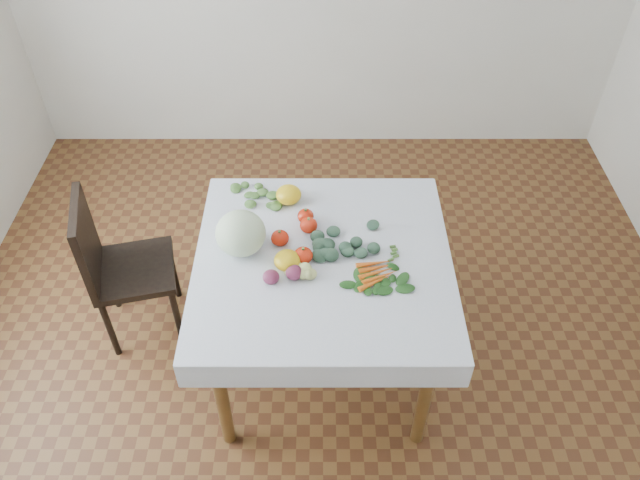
{
  "coord_description": "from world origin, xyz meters",
  "views": [
    {
      "loc": [
        -0.01,
        -1.91,
        2.71
      ],
      "look_at": [
        -0.01,
        0.05,
        0.82
      ],
      "focal_mm": 35.0,
      "sensor_mm": 36.0,
      "label": 1
    }
  ],
  "objects_px": {
    "table": "(323,274)",
    "chair": "(114,262)",
    "carrot_bunch": "(377,272)",
    "heirloom_back": "(289,195)",
    "cabbage": "(241,233)"
  },
  "relations": [
    {
      "from": "cabbage",
      "to": "carrot_bunch",
      "type": "bearing_deg",
      "value": -14.49
    },
    {
      "from": "heirloom_back",
      "to": "chair",
      "type": "bearing_deg",
      "value": -169.7
    },
    {
      "from": "chair",
      "to": "carrot_bunch",
      "type": "height_order",
      "value": "chair"
    },
    {
      "from": "table",
      "to": "carrot_bunch",
      "type": "bearing_deg",
      "value": -22.82
    },
    {
      "from": "table",
      "to": "heirloom_back",
      "type": "relative_size",
      "value": 8.24
    },
    {
      "from": "table",
      "to": "cabbage",
      "type": "height_order",
      "value": "cabbage"
    },
    {
      "from": "chair",
      "to": "carrot_bunch",
      "type": "relative_size",
      "value": 4.48
    },
    {
      "from": "chair",
      "to": "heirloom_back",
      "type": "relative_size",
      "value": 7.15
    },
    {
      "from": "table",
      "to": "heirloom_back",
      "type": "xyz_separation_m",
      "value": [
        -0.16,
        0.39,
        0.14
      ]
    },
    {
      "from": "table",
      "to": "chair",
      "type": "relative_size",
      "value": 1.15
    },
    {
      "from": "heirloom_back",
      "to": "table",
      "type": "bearing_deg",
      "value": -66.99
    },
    {
      "from": "cabbage",
      "to": "heirloom_back",
      "type": "xyz_separation_m",
      "value": [
        0.19,
        0.33,
        -0.06
      ]
    },
    {
      "from": "chair",
      "to": "cabbage",
      "type": "distance_m",
      "value": 0.78
    },
    {
      "from": "cabbage",
      "to": "carrot_bunch",
      "type": "xyz_separation_m",
      "value": [
        0.59,
        -0.15,
        -0.09
      ]
    },
    {
      "from": "table",
      "to": "chair",
      "type": "xyz_separation_m",
      "value": [
        -1.03,
        0.23,
        -0.16
      ]
    }
  ]
}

